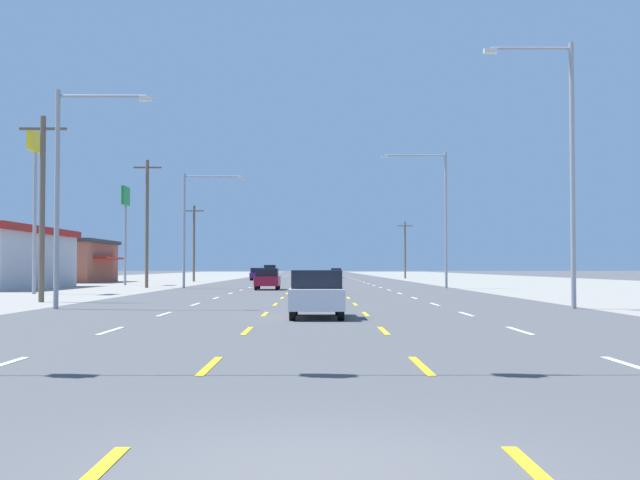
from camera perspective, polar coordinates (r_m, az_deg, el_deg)
name	(u,v)px	position (r m, az deg, el deg)	size (l,w,h in m)	color
ground_plane	(315,286)	(72.76, -0.34, -3.17)	(572.00, 572.00, 0.00)	#4C4C4F
lot_apron_left	(33,286)	(76.85, -19.15, -2.99)	(28.00, 440.00, 0.01)	gray
lot_apron_right	(596,286)	(76.86, 18.47, -3.00)	(28.00, 440.00, 0.01)	gray
lane_markings	(315,279)	(111.25, -0.34, -2.72)	(10.64, 227.60, 0.01)	white
signal_span_wire	(305,53)	(13.81, -1.05, 12.76)	(27.19, 0.52, 8.58)	brown
hatchback_center_turn_nearest	(317,294)	(26.68, -0.23, -3.72)	(1.72, 3.90, 1.54)	silver
sedan_center_turn_near	(318,282)	(49.44, -0.17, -2.90)	(1.80, 4.50, 1.46)	#4C196B
hatchback_inner_left_mid	(267,279)	(59.78, -3.64, -2.70)	(1.72, 3.90, 1.54)	maroon
hatchback_far_left_midfar	(258,274)	(101.89, -4.33, -2.36)	(1.72, 3.90, 1.54)	#4C196B
suv_far_left_far	(270,271)	(131.84, -3.46, -2.14)	(1.98, 4.90, 1.98)	#235B2D
sedan_inner_right_farther	(336,273)	(132.32, 1.11, -2.26)	(1.80, 4.50, 1.46)	maroon
storefront_left_row_2	(47,261)	(93.88, -18.32, -1.38)	(14.05, 13.44, 4.58)	#A35642
pole_sign_left_row_1	(35,170)	(53.47, -19.05, 4.56)	(0.24, 2.51, 9.94)	gray
pole_sign_left_row_2	(126,209)	(77.10, -13.26, 2.10)	(0.24, 2.44, 8.95)	gray
streetlight_left_row_0	(68,181)	(33.99, -17.02, 3.93)	(3.84, 0.26, 8.63)	gray
streetlight_right_row_0	(565,157)	(34.14, 16.51, 5.52)	(3.57, 0.26, 10.55)	gray
streetlight_left_row_1	(191,220)	(64.68, -8.87, 1.37)	(4.74, 0.26, 8.91)	gray
streetlight_right_row_1	(439,208)	(64.74, 8.21, 2.17)	(5.11, 0.26, 10.58)	gray
utility_pole_left_row_0	(42,205)	(40.77, -18.61, 2.32)	(2.20, 0.26, 8.72)	brown
utility_pole_left_row_1	(147,221)	(66.57, -11.84, 1.27)	(2.20, 0.26, 10.11)	brown
utility_pole_left_row_2	(194,242)	(94.90, -8.69, -0.13)	(2.20, 0.26, 8.63)	brown
utility_pole_right_row_3	(405,249)	(120.43, 5.89, -0.60)	(2.20, 0.26, 8.22)	brown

